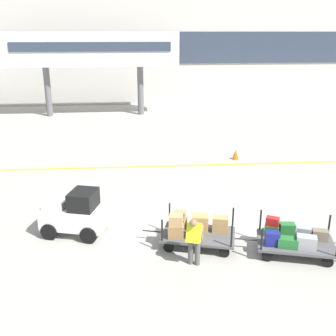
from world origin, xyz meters
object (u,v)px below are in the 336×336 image
object	(u,v)px
baggage_cart_middle	(293,239)
baggage_handler	(194,239)
safety_cone_near	(236,154)
baggage_cart_lead	(195,229)
baggage_tug	(75,213)

from	to	relation	value
baggage_cart_middle	baggage_handler	distance (m)	3.19
baggage_handler	safety_cone_near	world-z (taller)	baggage_handler
baggage_cart_lead	baggage_handler	xyz separation A→B (m)	(-0.25, -1.24, 0.32)
baggage_cart_lead	baggage_handler	distance (m)	1.31
safety_cone_near	baggage_handler	bearing A→B (deg)	-111.14
safety_cone_near	baggage_cart_lead	bearing A→B (deg)	-112.40
baggage_tug	baggage_cart_middle	bearing A→B (deg)	-15.98
baggage_tug	safety_cone_near	world-z (taller)	baggage_tug
baggage_cart_middle	safety_cone_near	world-z (taller)	baggage_cart_middle
baggage_tug	safety_cone_near	size ratio (longest dim) A/B	4.22
baggage_cart_middle	safety_cone_near	xyz separation A→B (m)	(0.74, 9.68, -0.22)
baggage_handler	safety_cone_near	bearing A→B (deg)	68.86
safety_cone_near	baggage_cart_middle	bearing A→B (deg)	-94.38
baggage_tug	baggage_cart_lead	xyz separation A→B (m)	(3.91, -1.08, -0.21)
baggage_tug	baggage_cart_middle	size ratio (longest dim) A/B	0.75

